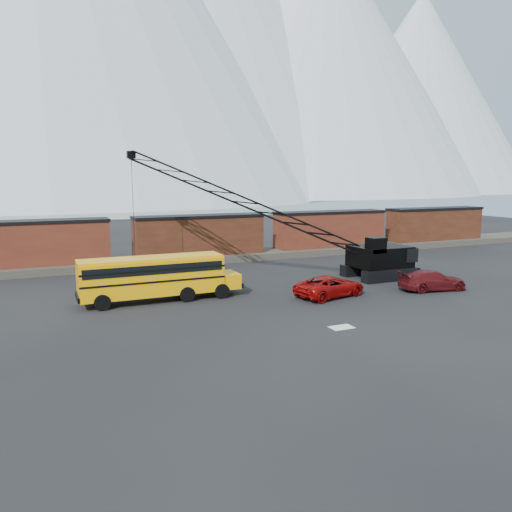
{
  "coord_description": "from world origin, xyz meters",
  "views": [
    {
      "loc": [
        -15.59,
        -27.86,
        8.73
      ],
      "look_at": [
        -0.87,
        5.37,
        3.0
      ],
      "focal_mm": 35.0,
      "sensor_mm": 36.0,
      "label": 1
    }
  ],
  "objects_px": {
    "red_pickup": "(330,286)",
    "maroon_suv": "(432,280)",
    "school_bus": "(157,276)",
    "crawler_crane": "(250,204)"
  },
  "relations": [
    {
      "from": "red_pickup",
      "to": "maroon_suv",
      "type": "xyz_separation_m",
      "value": [
        8.48,
        -1.42,
        -0.0
      ]
    },
    {
      "from": "red_pickup",
      "to": "school_bus",
      "type": "bearing_deg",
      "value": 59.4
    },
    {
      "from": "maroon_suv",
      "to": "crawler_crane",
      "type": "height_order",
      "value": "crawler_crane"
    },
    {
      "from": "red_pickup",
      "to": "maroon_suv",
      "type": "distance_m",
      "value": 8.59
    },
    {
      "from": "red_pickup",
      "to": "maroon_suv",
      "type": "bearing_deg",
      "value": -112.26
    },
    {
      "from": "school_bus",
      "to": "crawler_crane",
      "type": "relative_size",
      "value": 0.51
    },
    {
      "from": "school_bus",
      "to": "maroon_suv",
      "type": "distance_m",
      "value": 21.17
    },
    {
      "from": "maroon_suv",
      "to": "crawler_crane",
      "type": "relative_size",
      "value": 0.23
    },
    {
      "from": "school_bus",
      "to": "red_pickup",
      "type": "xyz_separation_m",
      "value": [
        11.99,
        -3.86,
        -1.01
      ]
    },
    {
      "from": "school_bus",
      "to": "red_pickup",
      "type": "height_order",
      "value": "school_bus"
    }
  ]
}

